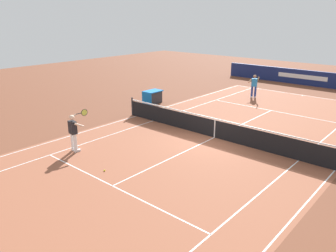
{
  "coord_description": "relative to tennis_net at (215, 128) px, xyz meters",
  "views": [
    {
      "loc": [
        12.87,
        8.19,
        5.64
      ],
      "look_at": [
        2.18,
        -1.1,
        0.9
      ],
      "focal_mm": 35.35,
      "sensor_mm": 36.0,
      "label": 1
    }
  ],
  "objects": [
    {
      "name": "tennis_ball",
      "position": [
        5.86,
        -1.12,
        -0.46
      ],
      "size": [
        0.07,
        0.07,
        0.07
      ],
      "primitive_type": "sphere",
      "color": "#CCE01E",
      "rests_on": "ground_plane"
    },
    {
      "name": "tennis_net",
      "position": [
        0.0,
        0.0,
        0.0
      ],
      "size": [
        0.1,
        11.7,
        1.08
      ],
      "color": "#2D2D33",
      "rests_on": "ground_plane"
    },
    {
      "name": "tennis_player_far",
      "position": [
        -8.83,
        -2.48,
        0.44
      ],
      "size": [
        0.96,
        0.89,
        1.7
      ],
      "color": "navy",
      "rests_on": "ground_plane"
    },
    {
      "name": "equipment_cart_tarped",
      "position": [
        -2.87,
        -6.88,
        -0.05
      ],
      "size": [
        1.25,
        0.84,
        0.85
      ],
      "color": "#2D2D33",
      "rests_on": "ground_plane"
    },
    {
      "name": "court_line_markings",
      "position": [
        0.0,
        0.0,
        -0.49
      ],
      "size": [
        23.85,
        11.05,
        0.01
      ],
      "color": "white",
      "rests_on": "ground_plane"
    },
    {
      "name": "stadium_barrier",
      "position": [
        -15.9,
        -0.0,
        0.14
      ],
      "size": [
        0.26,
        17.0,
        1.27
      ],
      "color": "navy",
      "rests_on": "ground_plane"
    },
    {
      "name": "court_slab",
      "position": [
        0.0,
        0.0,
        -0.49
      ],
      "size": [
        24.2,
        11.4,
        0.0
      ],
      "primitive_type": "cube",
      "color": "#935138",
      "rests_on": "ground_plane"
    },
    {
      "name": "tennis_player_near",
      "position": [
        5.42,
        -3.68,
        0.44
      ],
      "size": [
        1.12,
        0.77,
        1.7
      ],
      "color": "white",
      "rests_on": "ground_plane"
    },
    {
      "name": "ground_plane",
      "position": [
        0.0,
        0.0,
        -0.49
      ],
      "size": [
        60.0,
        60.0,
        0.0
      ],
      "primitive_type": "plane",
      "color": "brown"
    }
  ]
}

